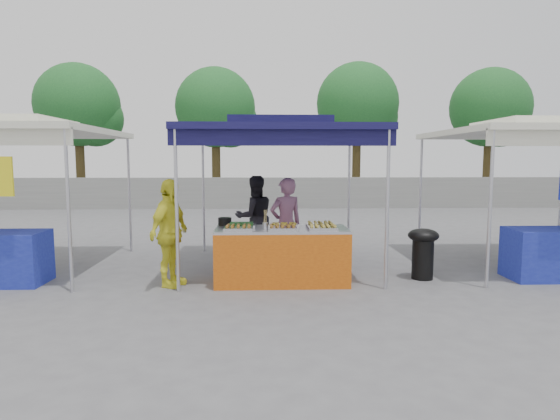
{
  "coord_description": "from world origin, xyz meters",
  "views": [
    {
      "loc": [
        -0.29,
        -7.1,
        1.88
      ],
      "look_at": [
        0.0,
        0.6,
        1.05
      ],
      "focal_mm": 30.0,
      "sensor_mm": 36.0,
      "label": 1
    }
  ],
  "objects_px": {
    "vendor_woman": "(286,224)",
    "helper_man": "(255,217)",
    "vendor_table": "(282,256)",
    "customer_person": "(170,233)",
    "cooking_pot": "(225,221)",
    "wok_burner": "(423,249)"
  },
  "relations": [
    {
      "from": "vendor_woman",
      "to": "customer_person",
      "type": "height_order",
      "value": "customer_person"
    },
    {
      "from": "wok_burner",
      "to": "helper_man",
      "type": "relative_size",
      "value": 0.51
    },
    {
      "from": "wok_burner",
      "to": "vendor_woman",
      "type": "bearing_deg",
      "value": -176.7
    },
    {
      "from": "wok_burner",
      "to": "customer_person",
      "type": "bearing_deg",
      "value": -155.67
    },
    {
      "from": "vendor_table",
      "to": "cooking_pot",
      "type": "height_order",
      "value": "cooking_pot"
    },
    {
      "from": "vendor_table",
      "to": "helper_man",
      "type": "relative_size",
      "value": 1.27
    },
    {
      "from": "vendor_table",
      "to": "customer_person",
      "type": "distance_m",
      "value": 1.71
    },
    {
      "from": "cooking_pot",
      "to": "vendor_table",
      "type": "bearing_deg",
      "value": -20.43
    },
    {
      "from": "customer_person",
      "to": "vendor_table",
      "type": "bearing_deg",
      "value": -66.4
    },
    {
      "from": "vendor_woman",
      "to": "helper_man",
      "type": "bearing_deg",
      "value": -84.75
    },
    {
      "from": "cooking_pot",
      "to": "wok_burner",
      "type": "xyz_separation_m",
      "value": [
        3.13,
        -0.15,
        -0.43
      ]
    },
    {
      "from": "cooking_pot",
      "to": "helper_man",
      "type": "height_order",
      "value": "helper_man"
    },
    {
      "from": "vendor_woman",
      "to": "customer_person",
      "type": "xyz_separation_m",
      "value": [
        -1.77,
        -0.94,
        0.01
      ]
    },
    {
      "from": "vendor_woman",
      "to": "helper_man",
      "type": "relative_size",
      "value": 1.0
    },
    {
      "from": "cooking_pot",
      "to": "vendor_woman",
      "type": "relative_size",
      "value": 0.13
    },
    {
      "from": "vendor_table",
      "to": "cooking_pot",
      "type": "relative_size",
      "value": 9.57
    },
    {
      "from": "vendor_table",
      "to": "helper_man",
      "type": "height_order",
      "value": "helper_man"
    },
    {
      "from": "vendor_table",
      "to": "vendor_woman",
      "type": "distance_m",
      "value": 0.9
    },
    {
      "from": "wok_burner",
      "to": "vendor_woman",
      "type": "distance_m",
      "value": 2.25
    },
    {
      "from": "vendor_table",
      "to": "customer_person",
      "type": "height_order",
      "value": "customer_person"
    },
    {
      "from": "vendor_table",
      "to": "helper_man",
      "type": "xyz_separation_m",
      "value": [
        -0.44,
        1.88,
        0.36
      ]
    },
    {
      "from": "vendor_woman",
      "to": "helper_man",
      "type": "xyz_separation_m",
      "value": [
        -0.54,
        1.06,
        -0.0
      ]
    }
  ]
}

